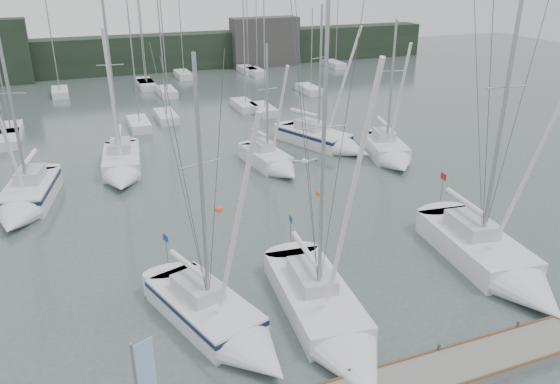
{
  "coord_description": "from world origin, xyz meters",
  "views": [
    {
      "loc": [
        -10.26,
        -18.0,
        14.67
      ],
      "look_at": [
        -1.22,
        5.0,
        4.14
      ],
      "focal_mm": 35.0,
      "sensor_mm": 36.0,
      "label": 1
    }
  ],
  "objects": [
    {
      "name": "buoy_a",
      "position": [
        -2.35,
        12.78,
        0.0
      ],
      "size": [
        0.51,
        0.51,
        0.51
      ],
      "primitive_type": "sphere",
      "color": "#F75215",
      "rests_on": "ground"
    },
    {
      "name": "far_building_right",
      "position": [
        18.0,
        60.0,
        3.5
      ],
      "size": [
        10.0,
        3.0,
        7.0
      ],
      "primitive_type": "cube",
      "color": "#3D3B38",
      "rests_on": "ground"
    },
    {
      "name": "mast_forest",
      "position": [
        -2.31,
        43.98,
        0.5
      ],
      "size": [
        52.95,
        27.8,
        14.79
      ],
      "color": "silver",
      "rests_on": "ground"
    },
    {
      "name": "sailboat_mid_e",
      "position": [
        12.72,
        16.69,
        0.59
      ],
      "size": [
        4.39,
        7.97,
        11.51
      ],
      "rotation": [
        0.0,
        0.0,
        -0.25
      ],
      "color": "silver",
      "rests_on": "ground"
    },
    {
      "name": "sailboat_near_left",
      "position": [
        -5.53,
        0.36,
        0.54
      ],
      "size": [
        5.13,
        8.9,
        12.58
      ],
      "rotation": [
        0.0,
        0.0,
        0.31
      ],
      "color": "silver",
      "rests_on": "ground"
    },
    {
      "name": "sailboat_mid_d",
      "position": [
        9.59,
        21.31,
        0.62
      ],
      "size": [
        6.01,
        9.38,
        12.42
      ],
      "rotation": [
        0.0,
        0.0,
        0.4
      ],
      "color": "silver",
      "rests_on": "ground"
    },
    {
      "name": "buoy_b",
      "position": [
        4.77,
        12.81,
        0.0
      ],
      "size": [
        0.6,
        0.6,
        0.6
      ],
      "primitive_type": "sphere",
      "color": "#F75215",
      "rests_on": "ground"
    },
    {
      "name": "dock",
      "position": [
        0.0,
        -5.0,
        0.2
      ],
      "size": [
        24.0,
        2.0,
        0.4
      ],
      "primitive_type": "cube",
      "color": "slate",
      "rests_on": "ground"
    },
    {
      "name": "sailboat_near_right",
      "position": [
        8.59,
        -0.08,
        0.6
      ],
      "size": [
        4.25,
        10.69,
        15.68
      ],
      "rotation": [
        0.0,
        0.0,
        -0.11
      ],
      "color": "silver",
      "rests_on": "ground"
    },
    {
      "name": "sailboat_mid_a",
      "position": [
        -13.75,
        17.13,
        0.65
      ],
      "size": [
        4.45,
        8.8,
        12.15
      ],
      "rotation": [
        0.0,
        0.0,
        -0.21
      ],
      "color": "silver",
      "rests_on": "ground"
    },
    {
      "name": "ground",
      "position": [
        0.0,
        0.0,
        0.0
      ],
      "size": [
        160.0,
        160.0,
        0.0
      ],
      "primitive_type": "plane",
      "color": "#445350",
      "rests_on": "ground"
    },
    {
      "name": "sailboat_mid_c",
      "position": [
        3.46,
        18.27,
        0.54
      ],
      "size": [
        3.13,
        7.18,
        9.94
      ],
      "rotation": [
        0.0,
        0.0,
        0.13
      ],
      "color": "silver",
      "rests_on": "ground"
    },
    {
      "name": "seagull",
      "position": [
        -1.15,
        2.24,
        6.69
      ],
      "size": [
        1.05,
        0.49,
        0.21
      ],
      "rotation": [
        0.0,
        0.0,
        -0.16
      ],
      "color": "white",
      "rests_on": "ground"
    },
    {
      "name": "sailboat_near_center",
      "position": [
        -1.32,
        -1.28,
        0.5
      ],
      "size": [
        3.82,
        10.72,
        14.78
      ],
      "rotation": [
        0.0,
        0.0,
        -0.09
      ],
      "color": "silver",
      "rests_on": "ground"
    },
    {
      "name": "far_treeline",
      "position": [
        0.0,
        62.0,
        2.5
      ],
      "size": [
        90.0,
        4.0,
        5.0
      ],
      "primitive_type": "cube",
      "color": "black",
      "rests_on": "ground"
    },
    {
      "name": "sailboat_mid_b",
      "position": [
        -7.37,
        21.15,
        0.61
      ],
      "size": [
        3.72,
        8.86,
        13.16
      ],
      "rotation": [
        0.0,
        0.0,
        -0.13
      ],
      "color": "silver",
      "rests_on": "ground"
    }
  ]
}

